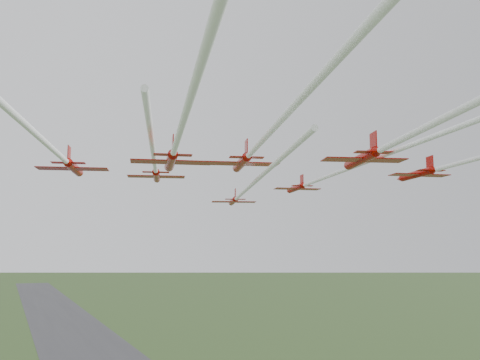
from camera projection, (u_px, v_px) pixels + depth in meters
name	position (u px, v px, depth m)	size (l,w,h in m)	color
runway	(74.00, 334.00, 260.60)	(38.00, 900.00, 0.04)	#343436
jet_lead	(245.00, 190.00, 83.77)	(22.51, 65.05, 2.50)	#A30700
jet_row2_left	(155.00, 164.00, 73.74)	(17.56, 51.57, 2.70)	#A30700
jet_row2_right	(329.00, 176.00, 75.88)	(15.16, 57.44, 2.34)	#A30700
jet_row3_left	(53.00, 150.00, 57.04)	(17.98, 53.27, 2.70)	#A30700
jet_row3_mid	(269.00, 133.00, 52.76)	(21.69, 67.87, 2.86)	#A30700
jet_row4_left	(185.00, 115.00, 36.79)	(18.86, 66.84, 2.48)	#A30700
jet_row4_right	(406.00, 137.00, 49.43)	(18.74, 52.01, 2.83)	#A30700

